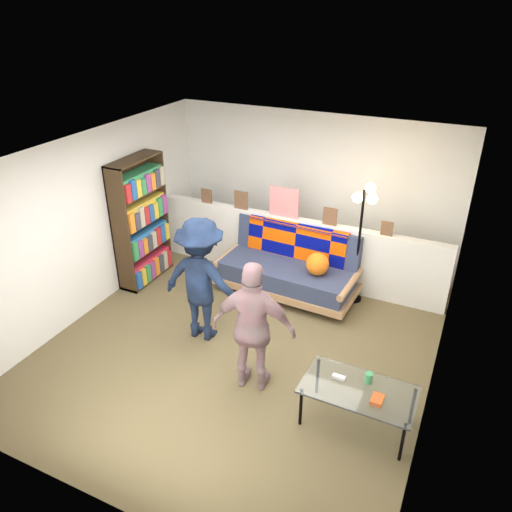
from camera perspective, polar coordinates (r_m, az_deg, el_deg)
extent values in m
plane|color=brown|center=(6.39, -1.55, -9.89)|extent=(5.00, 5.00, 0.00)
cube|color=silver|center=(7.85, 6.60, 7.47)|extent=(4.50, 0.10, 2.40)
cube|color=silver|center=(6.95, -18.54, 3.40)|extent=(0.10, 5.00, 2.40)
cube|color=silver|center=(5.25, 20.90, -5.30)|extent=(0.10, 5.00, 2.40)
cube|color=white|center=(5.27, -1.89, 11.20)|extent=(4.50, 5.00, 0.10)
cube|color=silver|center=(7.52, 4.55, 0.80)|extent=(4.45, 0.15, 1.00)
cube|color=brown|center=(7.86, -5.66, 6.84)|extent=(0.18, 0.02, 0.22)
cube|color=brown|center=(7.57, -1.72, 6.39)|extent=(0.22, 0.02, 0.28)
cube|color=silver|center=(7.27, 3.23, 6.14)|extent=(0.45, 0.02, 0.45)
cube|color=brown|center=(7.10, 8.46, 4.48)|extent=(0.20, 0.02, 0.26)
cube|color=brown|center=(6.95, 14.73, 3.04)|extent=(0.16, 0.02, 0.20)
cube|color=#AD7E54|center=(7.31, 3.52, -3.09)|extent=(2.05, 1.00, 0.11)
cube|color=#2F3855|center=(7.17, 3.38, -2.05)|extent=(1.94, 0.83, 0.25)
cube|color=#2F3855|center=(7.35, 4.76, 1.46)|extent=(1.91, 0.34, 0.60)
cylinder|color=#AD7E54|center=(7.56, -2.97, 0.37)|extent=(0.14, 0.90, 0.10)
cylinder|color=#AD7E54|center=(6.90, 10.78, -3.07)|extent=(0.14, 0.90, 0.10)
cube|color=#050C77|center=(7.28, 4.49, 1.20)|extent=(1.54, 0.18, 0.55)
cube|color=#050C77|center=(7.26, 5.02, 3.71)|extent=(1.54, 0.34, 0.03)
sphere|color=orange|center=(6.88, 7.04, -0.91)|extent=(0.32, 0.32, 0.32)
cube|color=black|center=(7.61, -13.92, 4.07)|extent=(0.02, 0.95, 1.89)
cube|color=black|center=(7.20, -15.24, 2.51)|extent=(0.32, 0.02, 1.89)
cube|color=black|center=(7.85, -11.02, 5.16)|extent=(0.32, 0.02, 1.89)
cube|color=black|center=(7.20, -13.84, 10.70)|extent=(0.32, 0.95, 0.02)
cube|color=black|center=(7.93, -12.33, -2.22)|extent=(0.32, 0.95, 0.04)
cube|color=black|center=(7.70, -12.69, 0.89)|extent=(0.32, 0.90, 0.02)
cube|color=black|center=(7.52, -13.04, 3.89)|extent=(0.32, 0.90, 0.02)
cube|color=black|center=(7.36, -13.40, 7.03)|extent=(0.32, 0.90, 0.02)
cube|color=red|center=(7.83, -12.35, -1.06)|extent=(0.23, 0.88, 0.32)
cube|color=#2869AD|center=(7.62, -12.70, 1.99)|extent=(0.23, 0.88, 0.29)
cube|color=gold|center=(7.44, -13.05, 5.05)|extent=(0.23, 0.88, 0.32)
cube|color=#328B52|center=(7.29, -13.42, 8.25)|extent=(0.23, 0.88, 0.29)
cylinder|color=black|center=(5.25, 5.13, -16.85)|extent=(0.03, 0.03, 0.45)
cylinder|color=black|center=(5.11, 16.36, -19.79)|extent=(0.03, 0.03, 0.45)
cylinder|color=black|center=(5.60, 7.04, -13.60)|extent=(0.03, 0.03, 0.45)
cylinder|color=black|center=(5.46, 17.43, -16.19)|extent=(0.03, 0.03, 0.45)
cube|color=silver|center=(5.17, 11.67, -14.74)|extent=(1.13, 0.63, 0.02)
cube|color=silver|center=(5.23, 9.45, -13.50)|extent=(0.14, 0.06, 0.03)
cube|color=#C35322|center=(5.06, 13.69, -15.66)|extent=(0.11, 0.16, 0.04)
cylinder|color=#3D9356|center=(5.22, 12.75, -13.42)|extent=(0.08, 0.08, 0.11)
cylinder|color=black|center=(7.35, 11.02, -4.75)|extent=(0.29, 0.29, 0.03)
cylinder|color=black|center=(6.95, 11.63, 0.95)|extent=(0.04, 0.04, 1.66)
sphere|color=#FFC672|center=(6.76, 11.53, 6.57)|extent=(0.14, 0.14, 0.14)
sphere|color=#FFC672|center=(6.56, 13.15, 6.38)|extent=(0.14, 0.14, 0.14)
sphere|color=#FFC672|center=(6.71, 12.96, 7.59)|extent=(0.14, 0.14, 0.14)
imported|color=black|center=(6.13, -6.25, -2.74)|extent=(1.06, 0.63, 1.61)
imported|color=#C6808F|center=(5.33, -0.25, -8.22)|extent=(0.95, 0.52, 1.54)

